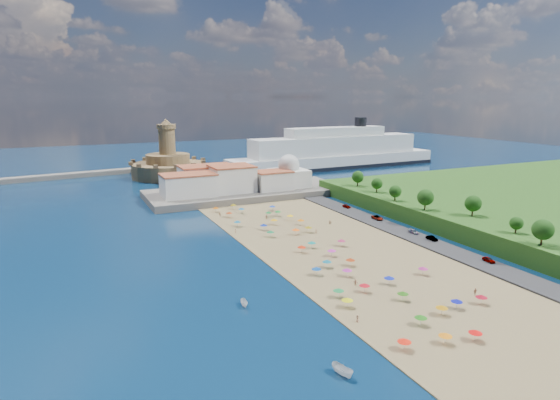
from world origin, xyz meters
TOP-DOWN VIEW (x-y plane):
  - ground at (0.00, 0.00)m, footprint 700.00×700.00m
  - terrace at (10.00, 73.00)m, footprint 90.00×36.00m
  - jetty at (-12.00, 108.00)m, footprint 18.00×70.00m
  - waterfront_buildings at (-3.05, 73.64)m, footprint 57.00×29.00m
  - domed_building at (30.00, 71.00)m, footprint 16.00×16.00m
  - fortress at (-12.00, 138.00)m, footprint 40.00×40.00m
  - cruise_ship at (91.48, 129.26)m, footprint 143.84×26.70m
  - beach_parasols at (-1.33, -11.53)m, footprint 30.37×118.84m
  - beachgoers at (0.32, 2.12)m, footprint 34.88×93.44m
  - moored_boats at (-29.20, -55.42)m, footprint 7.53×34.95m
  - parked_cars at (36.00, -0.95)m, footprint 2.62×73.32m
  - hillside_trees at (49.07, -9.37)m, footprint 13.74×109.95m

SIDE VIEW (x-z plane):
  - ground at x=0.00m, z-range 0.00..0.00m
  - moored_boats at x=-29.20m, z-range -0.06..1.68m
  - beachgoers at x=0.32m, z-range 0.18..2.07m
  - jetty at x=-12.00m, z-range 0.00..2.40m
  - parked_cars at x=36.00m, z-range 0.66..2.08m
  - terrace at x=10.00m, z-range 0.00..3.00m
  - beach_parasols at x=-1.33m, z-range 1.05..3.25m
  - fortress at x=-12.00m, z-range -9.52..22.88m
  - waterfront_buildings at x=-3.05m, z-range 2.38..13.38m
  - domed_building at x=30.00m, z-range 1.47..16.47m
  - cruise_ship at x=91.48m, z-range -6.38..24.89m
  - hillside_trees at x=49.07m, z-range 6.38..13.60m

